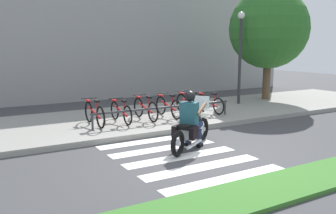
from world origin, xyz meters
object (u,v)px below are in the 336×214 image
at_px(bicycle_1, 121,112).
at_px(bike_rack, 166,108).
at_px(bicycle_5, 209,103).
at_px(rider, 191,116).
at_px(motorcycle, 192,130).
at_px(bicycle_2, 145,109).
at_px(tree_near_rack, 269,29).
at_px(bicycle_0, 94,114).
at_px(street_lamp, 240,49).
at_px(bicycle_4, 190,104).
at_px(bicycle_3, 168,107).

bearing_deg(bicycle_1, bike_rack, -23.83).
height_order(bicycle_5, bike_rack, bicycle_5).
bearing_deg(rider, motorcycle, 30.86).
bearing_deg(bicycle_2, bicycle_1, 179.93).
bearing_deg(bicycle_1, tree_near_rack, 10.79).
bearing_deg(motorcycle, bike_rack, 74.96).
bearing_deg(bicycle_1, bicycle_2, -0.07).
bearing_deg(tree_near_rack, bike_rack, -162.39).
bearing_deg(bicycle_1, bicycle_0, -179.93).
relative_size(bicycle_1, street_lamp, 0.42).
height_order(bicycle_2, street_lamp, street_lamp).
bearing_deg(bicycle_4, rider, -123.33).
height_order(rider, tree_near_rack, tree_near_rack).
relative_size(motorcycle, bicycle_5, 1.19).
bearing_deg(bicycle_3, rider, -110.70).
xyz_separation_m(motorcycle, bicycle_5, (2.74, 2.96, 0.03)).
height_order(bike_rack, tree_near_rack, tree_near_rack).
height_order(bicycle_0, tree_near_rack, tree_near_rack).
distance_m(bike_rack, tree_near_rack, 7.07).
bearing_deg(bike_rack, motorcycle, -105.04).
relative_size(motorcycle, bicycle_4, 1.15).
distance_m(bicycle_3, tree_near_rack, 6.59).
xyz_separation_m(bicycle_1, tree_near_rack, (7.52, 1.43, 2.70)).
relative_size(bicycle_5, tree_near_rack, 0.33).
bearing_deg(street_lamp, bicycle_1, -169.54).
xyz_separation_m(bicycle_0, bike_rack, (2.09, -0.55, 0.07)).
relative_size(bicycle_4, bicycle_5, 1.04).
bearing_deg(bicycle_3, bike_rack, -127.08).
relative_size(bicycle_1, bicycle_4, 0.95).
bearing_deg(rider, bicycle_5, 46.87).
height_order(bicycle_1, bike_rack, bicycle_1).
relative_size(bicycle_5, street_lamp, 0.42).
bearing_deg(bicycle_1, street_lamp, 10.46).
relative_size(rider, bicycle_0, 0.86).
xyz_separation_m(rider, bicycle_5, (2.81, 3.00, -0.33)).
xyz_separation_m(bicycle_2, bicycle_4, (1.67, -0.00, 0.01)).
bearing_deg(bicycle_3, bicycle_5, 0.04).
xyz_separation_m(rider, street_lamp, (5.05, 4.03, 1.52)).
bearing_deg(bicycle_5, motorcycle, -132.82).
xyz_separation_m(rider, bicycle_2, (0.29, 2.99, -0.31)).
distance_m(bicycle_0, bicycle_1, 0.84).
relative_size(motorcycle, street_lamp, 0.50).
bearing_deg(street_lamp, bicycle_5, -155.31).
distance_m(bicycle_0, bicycle_3, 2.51).
relative_size(motorcycle, tree_near_rack, 0.39).
bearing_deg(bicycle_1, bicycle_3, -0.03).
relative_size(motorcycle, bicycle_1, 1.21).
height_order(motorcycle, bicycle_3, motorcycle).
distance_m(motorcycle, bike_rack, 2.49).
relative_size(rider, bicycle_5, 0.89).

